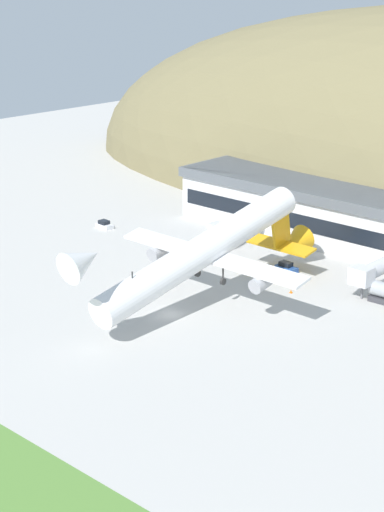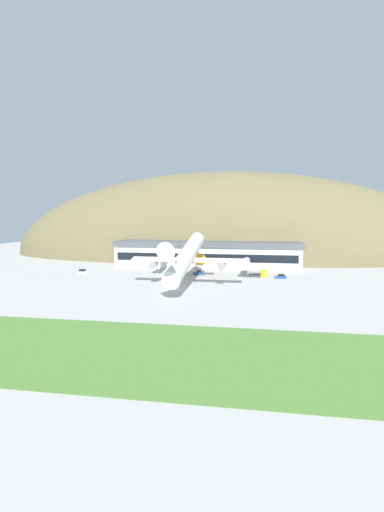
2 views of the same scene
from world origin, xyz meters
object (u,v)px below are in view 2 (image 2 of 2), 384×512
object	(u,v)px
service_car_0	(83,272)
traffic_cone_1	(152,276)
cargo_airplane	(187,257)
traffic_cone_0	(215,278)
terminal_building	(208,252)
service_car_2	(281,277)
jetway_1	(246,264)
jetway_0	(160,261)
fuel_truck	(257,273)
service_car_1	(199,273)

from	to	relation	value
service_car_0	traffic_cone_1	xyz separation A→B (m)	(26.89, -2.98, -0.37)
cargo_airplane	traffic_cone_0	xyz separation A→B (m)	(7.07, 12.84, -8.32)
terminal_building	service_car_2	bearing A→B (deg)	-41.35
jetway_1	service_car_0	size ratio (longest dim) A/B	4.45
cargo_airplane	service_car_0	xyz separation A→B (m)	(-41.70, 16.20, -7.95)
jetway_0	service_car_0	world-z (taller)	jetway_0
service_car_2	traffic_cone_0	bearing A→B (deg)	-167.60
jetway_0	traffic_cone_0	size ratio (longest dim) A/B	24.28
jetway_1	fuel_truck	xyz separation A→B (m)	(4.11, -4.49, -2.45)
jetway_1	service_car_0	xyz separation A→B (m)	(-58.50, -7.69, -3.34)
traffic_cone_1	service_car_2	bearing A→B (deg)	5.76
jetway_1	traffic_cone_0	xyz separation A→B (m)	(-9.73, -11.05, -3.71)
terminal_building	cargo_airplane	xyz separation A→B (m)	(-0.66, -42.39, 2.61)
jetway_0	cargo_airplane	world-z (taller)	cargo_airplane
terminal_building	jetway_0	world-z (taller)	terminal_building
traffic_cone_0	traffic_cone_1	xyz separation A→B (m)	(-21.88, 0.38, 0.00)
jetway_1	service_car_0	world-z (taller)	jetway_1
service_car_1	fuel_truck	size ratio (longest dim) A/B	0.65
terminal_building	fuel_truck	distance (m)	30.97
service_car_2	fuel_truck	distance (m)	8.15
service_car_1	terminal_building	bearing A→B (deg)	89.34
service_car_1	jetway_0	bearing A→B (deg)	162.94
cargo_airplane	service_car_1	distance (m)	21.96
jetway_0	fuel_truck	size ratio (longest dim) A/B	2.26
service_car_0	traffic_cone_0	distance (m)	48.89
jetway_0	traffic_cone_1	xyz separation A→B (m)	(0.26, -12.01, -3.71)
jetway_0	service_car_2	bearing A→B (deg)	-9.85
jetway_0	service_car_1	bearing A→B (deg)	-17.06
service_car_0	service_car_2	xyz separation A→B (m)	(70.51, 1.42, -0.06)
jetway_1	cargo_airplane	world-z (taller)	cargo_airplane
service_car_0	traffic_cone_1	world-z (taller)	service_car_0
service_car_2	traffic_cone_1	xyz separation A→B (m)	(-43.62, -4.40, -0.31)
jetway_0	service_car_2	world-z (taller)	jetway_0
cargo_airplane	service_car_1	world-z (taller)	cargo_airplane
jetway_1	cargo_airplane	xyz separation A→B (m)	(-16.80, -23.89, 4.61)
jetway_1	fuel_truck	world-z (taller)	jetway_1
cargo_airplane	service_car_2	bearing A→B (deg)	31.45
terminal_building	service_car_1	bearing A→B (deg)	-90.66
service_car_1	service_car_2	world-z (taller)	service_car_1
service_car_0	cargo_airplane	bearing A→B (deg)	-21.23
jetway_0	fuel_truck	distance (m)	36.53
service_car_0	terminal_building	bearing A→B (deg)	31.74
traffic_cone_0	cargo_airplane	bearing A→B (deg)	-118.85
jetway_0	cargo_airplane	size ratio (longest dim) A/B	0.26
service_car_2	traffic_cone_0	world-z (taller)	service_car_2
jetway_1	cargo_airplane	size ratio (longest dim) A/B	0.31
terminal_building	fuel_truck	world-z (taller)	terminal_building
jetway_0	fuel_truck	bearing A→B (deg)	-9.23
cargo_airplane	service_car_0	bearing A→B (deg)	158.77
jetway_1	service_car_2	world-z (taller)	jetway_1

